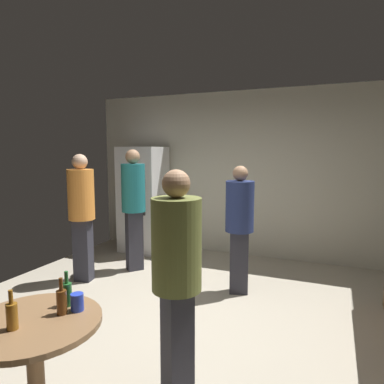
% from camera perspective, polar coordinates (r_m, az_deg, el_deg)
% --- Properties ---
extents(ground_plane, '(5.20, 5.20, 0.10)m').
position_cam_1_polar(ground_plane, '(3.71, -3.03, -21.96)').
color(ground_plane, '#B2A893').
extents(wall_back, '(5.32, 0.06, 2.70)m').
position_cam_1_polar(wall_back, '(5.74, 8.33, 2.94)').
color(wall_back, beige).
rests_on(wall_back, ground_plane).
extents(refrigerator, '(0.70, 0.68, 1.80)m').
position_cam_1_polar(refrigerator, '(6.02, -8.06, -1.18)').
color(refrigerator, white).
rests_on(refrigerator, ground_plane).
extents(foreground_table, '(0.80, 0.80, 0.73)m').
position_cam_1_polar(foreground_table, '(2.42, -24.77, -21.03)').
color(foreground_table, olive).
rests_on(foreground_table, ground_plane).
extents(beer_bottle_amber, '(0.06, 0.06, 0.23)m').
position_cam_1_polar(beer_bottle_amber, '(2.29, -27.69, -17.63)').
color(beer_bottle_amber, '#8C5919').
rests_on(beer_bottle_amber, foreground_table).
extents(beer_bottle_brown, '(0.06, 0.06, 0.23)m').
position_cam_1_polar(beer_bottle_brown, '(2.35, -20.80, -16.54)').
color(beer_bottle_brown, '#593314').
rests_on(beer_bottle_brown, foreground_table).
extents(beer_bottle_green, '(0.06, 0.06, 0.23)m').
position_cam_1_polar(beer_bottle_green, '(2.46, -20.02, -15.50)').
color(beer_bottle_green, '#26662D').
rests_on(beer_bottle_green, foreground_table).
extents(plastic_cup_blue, '(0.08, 0.08, 0.11)m').
position_cam_1_polar(plastic_cup_blue, '(2.38, -18.50, -16.93)').
color(plastic_cup_blue, blue).
rests_on(plastic_cup_blue, foreground_table).
extents(person_in_orange_shirt, '(0.40, 0.40, 1.69)m').
position_cam_1_polar(person_in_orange_shirt, '(4.75, -17.85, -2.47)').
color(person_in_orange_shirt, '#2D2D38').
rests_on(person_in_orange_shirt, ground_plane).
extents(person_in_olive_shirt, '(0.48, 0.48, 1.62)m').
position_cam_1_polar(person_in_olive_shirt, '(2.39, -2.56, -12.57)').
color(person_in_olive_shirt, '#2D2D38').
rests_on(person_in_olive_shirt, ground_plane).
extents(person_in_teal_shirt, '(0.48, 0.48, 1.76)m').
position_cam_1_polar(person_in_teal_shirt, '(5.01, -9.67, -1.32)').
color(person_in_teal_shirt, '#2D2D38').
rests_on(person_in_teal_shirt, ground_plane).
extents(person_in_navy_shirt, '(0.42, 0.42, 1.56)m').
position_cam_1_polar(person_in_navy_shirt, '(4.19, 7.89, -4.61)').
color(person_in_navy_shirt, '#2D2D38').
rests_on(person_in_navy_shirt, ground_plane).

